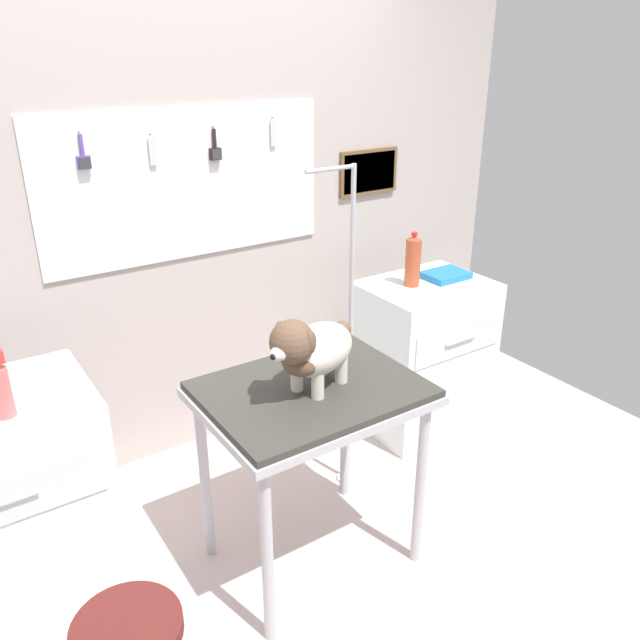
{
  "coord_description": "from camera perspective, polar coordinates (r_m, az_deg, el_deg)",
  "views": [
    {
      "loc": [
        -1.2,
        -1.66,
        2.07
      ],
      "look_at": [
        0.01,
        0.15,
        1.12
      ],
      "focal_mm": 35.88,
      "sensor_mm": 36.0,
      "label": 1
    }
  ],
  "objects": [
    {
      "name": "rear_wall_panel",
      "position": [
        3.31,
        -11.13,
        7.18
      ],
      "size": [
        4.0,
        0.11,
        2.3
      ],
      "color": "#B4A8A2",
      "rests_on": "ground"
    },
    {
      "name": "dog",
      "position": [
        2.37,
        -0.78,
        -2.63
      ],
      "size": [
        0.45,
        0.31,
        0.33
      ],
      "color": "beige",
      "rests_on": "grooming_table"
    },
    {
      "name": "grooming_arm",
      "position": [
        3.0,
        2.57,
        -2.59
      ],
      "size": [
        0.29,
        0.11,
        1.6
      ],
      "color": "#B7B7BC",
      "rests_on": "ground"
    },
    {
      "name": "soda_bottle",
      "position": [
        3.43,
        8.28,
        5.24
      ],
      "size": [
        0.08,
        0.08,
        0.29
      ],
      "color": "#B6492A",
      "rests_on": "cabinet_right"
    },
    {
      "name": "ground",
      "position": [
        2.93,
        1.58,
        -21.94
      ],
      "size": [
        4.4,
        4.0,
        0.04
      ],
      "primitive_type": "cube",
      "color": "#C3ADA7"
    },
    {
      "name": "grooming_table",
      "position": [
        2.53,
        -0.77,
        -7.82
      ],
      "size": [
        0.84,
        0.65,
        0.85
      ],
      "color": "#B7B7BC",
      "rests_on": "ground"
    },
    {
      "name": "detangler_spray",
      "position": [
        2.44,
        -26.58,
        -5.49
      ],
      "size": [
        0.07,
        0.07,
        0.25
      ],
      "color": "#D56463",
      "rests_on": "counter_left"
    },
    {
      "name": "supply_tray",
      "position": [
        3.61,
        11.14,
        3.95
      ],
      "size": [
        0.24,
        0.18,
        0.04
      ],
      "color": "#2276C0",
      "rests_on": "cabinet_right"
    },
    {
      "name": "cabinet_right",
      "position": [
        3.69,
        9.13,
        -3.06
      ],
      "size": [
        0.68,
        0.54,
        0.86
      ],
      "color": "white",
      "rests_on": "ground"
    }
  ]
}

